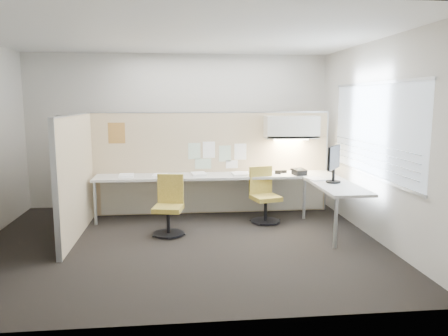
{
  "coord_description": "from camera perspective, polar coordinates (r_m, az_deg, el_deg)",
  "views": [
    {
      "loc": [
        -0.02,
        -5.9,
        1.97
      ],
      "look_at": [
        0.68,
        0.8,
        0.92
      ],
      "focal_mm": 35.0,
      "sensor_mm": 36.0,
      "label": 1
    }
  ],
  "objects": [
    {
      "name": "floor",
      "position": [
        6.22,
        -5.57,
        -9.68
      ],
      "size": [
        5.5,
        4.5,
        0.01
      ],
      "primitive_type": "cube",
      "color": "black",
      "rests_on": "ground"
    },
    {
      "name": "tape_dispenser",
      "position": [
        7.44,
        7.07,
        -0.54
      ],
      "size": [
        0.12,
        0.09,
        0.06
      ],
      "primitive_type": "cube",
      "rotation": [
        0.0,
        0.0,
        -0.38
      ],
      "color": "black",
      "rests_on": "desk"
    },
    {
      "name": "wall_back",
      "position": [
        8.17,
        -5.86,
        4.84
      ],
      "size": [
        5.5,
        0.02,
        2.8
      ],
      "primitive_type": "cube",
      "color": "beige",
      "rests_on": "ground"
    },
    {
      "name": "wall_front",
      "position": [
        3.69,
        -5.58,
        -0.05
      ],
      "size": [
        5.5,
        0.02,
        2.8
      ],
      "primitive_type": "cube",
      "color": "beige",
      "rests_on": "ground"
    },
    {
      "name": "partition_back",
      "position": [
        7.6,
        -1.63,
        0.6
      ],
      "size": [
        4.1,
        0.06,
        1.75
      ],
      "primitive_type": "cube",
      "color": "#D0B890",
      "rests_on": "floor"
    },
    {
      "name": "poster",
      "position": [
        7.55,
        -13.86,
        4.45
      ],
      "size": [
        0.28,
        0.0,
        0.35
      ],
      "primitive_type": "cube",
      "color": "orange",
      "rests_on": "partition_back"
    },
    {
      "name": "stapler",
      "position": [
        7.53,
        7.67,
        -0.47
      ],
      "size": [
        0.14,
        0.06,
        0.05
      ],
      "primitive_type": "cube",
      "rotation": [
        0.0,
        0.0,
        0.11
      ],
      "color": "black",
      "rests_on": "desk"
    },
    {
      "name": "wall_right",
      "position": [
        6.54,
        19.13,
        3.4
      ],
      "size": [
        0.02,
        4.5,
        2.8
      ],
      "primitive_type": "cube",
      "color": "beige",
      "rests_on": "ground"
    },
    {
      "name": "paper_stack_2",
      "position": [
        7.26,
        -3.32,
        -0.8
      ],
      "size": [
        0.27,
        0.33,
        0.04
      ],
      "primitive_type": "cube",
      "rotation": [
        0.0,
        0.0,
        0.13
      ],
      "color": "white",
      "rests_on": "desk"
    },
    {
      "name": "overhead_bin",
      "position": [
        7.55,
        8.79,
        5.29
      ],
      "size": [
        0.9,
        0.36,
        0.38
      ],
      "primitive_type": "cube",
      "color": "beige",
      "rests_on": "partition_back"
    },
    {
      "name": "monitor",
      "position": [
        6.75,
        14.17,
        0.81
      ],
      "size": [
        0.34,
        0.45,
        0.56
      ],
      "rotation": [
        0.0,
        0.0,
        0.94
      ],
      "color": "black",
      "rests_on": "desk"
    },
    {
      "name": "coat_hook",
      "position": [
        6.02,
        -21.02,
        2.98
      ],
      "size": [
        0.18,
        0.47,
        1.39
      ],
      "color": "silver",
      "rests_on": "partition_left"
    },
    {
      "name": "paper_stack_5",
      "position": [
        7.02,
        11.82,
        -1.4
      ],
      "size": [
        0.29,
        0.34,
        0.02
      ],
      "primitive_type": "cube",
      "rotation": [
        0.0,
        0.0,
        0.21
      ],
      "color": "white",
      "rests_on": "desk"
    },
    {
      "name": "paper_stack_6",
      "position": [
        7.29,
        1.98,
        -0.78
      ],
      "size": [
        0.25,
        0.31,
        0.03
      ],
      "primitive_type": "cube",
      "rotation": [
        0.0,
        0.0,
        0.06
      ],
      "color": "white",
      "rests_on": "desk"
    },
    {
      "name": "ceiling",
      "position": [
        5.96,
        -5.99,
        16.9
      ],
      "size": [
        5.5,
        4.5,
        0.01
      ],
      "primitive_type": "cube",
      "color": "white",
      "rests_on": "wall_back"
    },
    {
      "name": "desk",
      "position": [
        7.22,
        1.69,
        -2.04
      ],
      "size": [
        4.0,
        2.07,
        0.73
      ],
      "color": "beige",
      "rests_on": "floor"
    },
    {
      "name": "paper_stack_4",
      "position": [
        7.35,
        4.51,
        -0.77
      ],
      "size": [
        0.29,
        0.34,
        0.02
      ],
      "primitive_type": "cube",
      "rotation": [
        0.0,
        0.0,
        0.2
      ],
      "color": "white",
      "rests_on": "desk"
    },
    {
      "name": "partition_left",
      "position": [
        6.66,
        -18.75,
        -1.06
      ],
      "size": [
        0.06,
        2.2,
        1.75
      ],
      "primitive_type": "cube",
      "color": "#D0B890",
      "rests_on": "floor"
    },
    {
      "name": "phone",
      "position": [
        7.38,
        9.77,
        -0.51
      ],
      "size": [
        0.26,
        0.24,
        0.12
      ],
      "rotation": [
        0.0,
        0.0,
        0.31
      ],
      "color": "black",
      "rests_on": "desk"
    },
    {
      "name": "paper_stack_3",
      "position": [
        7.43,
        2.32,
        -0.66
      ],
      "size": [
        0.26,
        0.32,
        0.02
      ],
      "primitive_type": "cube",
      "rotation": [
        0.0,
        0.0,
        -0.11
      ],
      "color": "white",
      "rests_on": "desk"
    },
    {
      "name": "paper_stack_1",
      "position": [
        7.27,
        -8.39,
        -0.96
      ],
      "size": [
        0.26,
        0.32,
        0.02
      ],
      "primitive_type": "cube",
      "rotation": [
        0.0,
        0.0,
        -0.1
      ],
      "color": "white",
      "rests_on": "desk"
    },
    {
      "name": "chair_right",
      "position": [
        7.12,
        5.24,
        -3.79
      ],
      "size": [
        0.5,
        0.52,
        0.88
      ],
      "rotation": [
        0.0,
        0.0,
        0.26
      ],
      "color": "black",
      "rests_on": "floor"
    },
    {
      "name": "window_pane",
      "position": [
        6.52,
        19.0,
        4.71
      ],
      "size": [
        0.01,
        2.8,
        1.3
      ],
      "primitive_type": "cube",
      "color": "#9CA9B5",
      "rests_on": "wall_right"
    },
    {
      "name": "paper_stack_0",
      "position": [
        7.32,
        -12.64,
        -0.96
      ],
      "size": [
        0.25,
        0.31,
        0.03
      ],
      "primitive_type": "cube",
      "rotation": [
        0.0,
        0.0,
        0.06
      ],
      "color": "white",
      "rests_on": "desk"
    },
    {
      "name": "pinned_papers",
      "position": [
        7.55,
        -1.01,
        1.76
      ],
      "size": [
        1.01,
        0.0,
        0.47
      ],
      "color": "#8CBF8C",
      "rests_on": "partition_back"
    },
    {
      "name": "task_light_strip",
      "position": [
        7.57,
        8.75,
        3.7
      ],
      "size": [
        0.6,
        0.06,
        0.02
      ],
      "primitive_type": "cube",
      "color": "#FFEABF",
      "rests_on": "overhead_bin"
    },
    {
      "name": "chair_left",
      "position": [
        6.49,
        -7.2,
        -5.13
      ],
      "size": [
        0.48,
        0.49,
        0.87
      ],
      "rotation": [
        0.0,
        0.0,
        -0.2
      ],
      "color": "black",
      "rests_on": "floor"
    }
  ]
}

